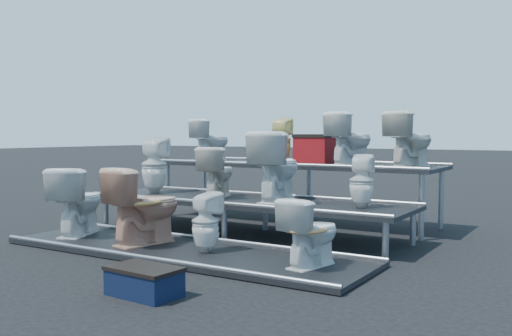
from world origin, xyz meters
The scene contains 18 objects.
ground centered at (0.00, 0.00, 0.00)m, with size 80.00×80.00×0.00m, color black.
tier_front centered at (0.00, -1.30, 0.03)m, with size 4.20×1.20×0.06m, color black.
tier_mid centered at (0.00, 0.00, 0.23)m, with size 4.20×1.20×0.46m, color black.
tier_back centered at (0.00, 1.30, 0.43)m, with size 4.20×1.20×0.86m, color black.
toilet_0 centered at (-1.59, -1.30, 0.47)m, with size 0.46×0.81×0.83m, color white.
toilet_1 centered at (-0.52, -1.30, 0.49)m, with size 0.48×0.84×0.86m, color tan.
toilet_2 centered at (0.33, -1.30, 0.37)m, with size 0.28×0.29×0.63m, color white.
toilet_3 centered at (1.54, -1.30, 0.38)m, with size 0.36×0.63×0.64m, color white.
toilet_4 centered at (-1.52, 0.00, 0.85)m, with size 0.35×0.36×0.78m, color white.
toilet_5 centered at (-0.45, 0.00, 0.79)m, with size 0.37×0.65×0.66m, color beige.
toilet_6 centered at (0.43, 0.00, 0.89)m, with size 0.48×0.84×0.86m, color white.
toilet_7 centered at (1.53, 0.00, 0.76)m, with size 0.27×0.28×0.60m, color white.
toilet_8 centered at (-1.49, 1.30, 1.19)m, with size 0.37×0.64×0.65m, color white.
toilet_9 centered at (-0.22, 1.30, 1.19)m, with size 0.30×0.30×0.66m, color #F6E894.
toilet_10 centered at (0.87, 1.30, 1.22)m, with size 0.40×0.71×0.72m, color white.
toilet_11 centered at (1.69, 1.30, 1.22)m, with size 0.40×0.70×0.71m, color beige.
red_crate centered at (0.29, 1.40, 1.05)m, with size 0.52×0.41×0.37m, color maroon.
step_stool centered at (0.75, -2.68, 0.10)m, with size 0.57×0.34×0.21m, color black.
Camera 1 is at (3.85, -6.02, 1.30)m, focal length 40.00 mm.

